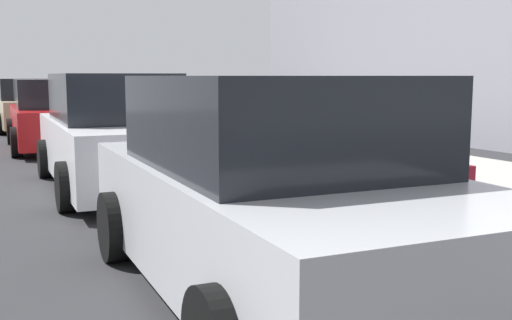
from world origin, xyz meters
TOP-DOWN VIEW (x-y plane):
  - ground_plane at (0.00, 0.00)m, footprint 40.00×40.00m
  - sidewalk_curb at (0.00, -2.50)m, footprint 18.00×5.00m
  - suitcase_maroon_0 at (-3.89, -0.80)m, footprint 0.46×0.27m
  - suitcase_teal_1 at (-3.30, -0.82)m, footprint 0.47×0.21m
  - suitcase_silver_2 at (-2.74, -0.86)m, footprint 0.41×0.19m
  - suitcase_navy_3 at (-2.18, -0.90)m, footprint 0.45×0.25m
  - suitcase_red_4 at (-1.64, -0.86)m, footprint 0.38×0.21m
  - suitcase_black_5 at (-1.12, -0.83)m, footprint 0.42×0.24m
  - suitcase_olive_6 at (-0.60, -0.85)m, footprint 0.38×0.26m
  - suitcase_maroon_7 at (-0.10, -0.77)m, footprint 0.40×0.25m
  - suitcase_teal_8 at (0.42, -0.79)m, footprint 0.39×0.20m
  - suitcase_silver_9 at (0.94, -0.78)m, footprint 0.38×0.28m
  - fire_hydrant at (1.76, -0.84)m, footprint 0.39×0.21m
  - bollard_post at (2.44, -0.69)m, footprint 0.11×0.11m
  - parked_car_silver_0 at (-4.78, 1.89)m, footprint 4.49×2.25m
  - parked_car_white_1 at (0.31, 1.89)m, footprint 4.68×2.11m
  - parked_car_red_2 at (6.01, 1.89)m, footprint 4.48×2.20m
  - parked_car_beige_3 at (11.64, 1.89)m, footprint 4.85×2.23m

SIDE VIEW (x-z plane):
  - ground_plane at x=0.00m, z-range 0.00..0.00m
  - sidewalk_curb at x=0.00m, z-range 0.00..0.14m
  - suitcase_teal_8 at x=0.42m, z-range 0.11..0.72m
  - suitcase_maroon_0 at x=-3.89m, z-range 0.02..0.87m
  - suitcase_teal_1 at x=-3.30m, z-range 0.11..0.79m
  - suitcase_olive_6 at x=-0.60m, z-range 0.04..0.87m
  - suitcase_black_5 at x=-1.12m, z-range 0.00..0.92m
  - suitcase_navy_3 at x=-2.18m, z-range 0.01..0.91m
  - suitcase_silver_9 at x=0.94m, z-range -0.02..0.95m
  - suitcase_silver_2 at x=-2.74m, z-range -0.02..1.00m
  - suitcase_maroon_7 at x=-0.10m, z-range 0.00..1.00m
  - suitcase_red_4 at x=-1.64m, z-range 0.01..1.01m
  - bollard_post at x=2.44m, z-range 0.14..0.96m
  - fire_hydrant at x=1.76m, z-range 0.16..0.96m
  - parked_car_beige_3 at x=11.64m, z-range -0.05..1.55m
  - parked_car_red_2 at x=6.01m, z-range -0.05..1.55m
  - parked_car_silver_0 at x=-4.78m, z-range -0.06..1.63m
  - parked_car_white_1 at x=0.31m, z-range -0.06..1.66m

